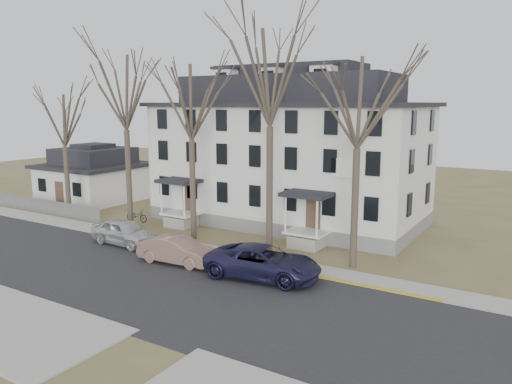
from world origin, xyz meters
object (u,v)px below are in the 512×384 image
Objects in this scene: car_silver at (124,233)px; bicycle_right at (170,218)px; boarding_house at (289,153)px; car_tan at (177,251)px; tree_far_left at (125,87)px; small_house at (95,177)px; tree_mid_right at (359,96)px; car_navy at (263,263)px; bicycle_left at (137,216)px; tree_bungalow at (63,117)px; tree_center at (270,71)px; tree_mid_left at (191,97)px.

car_silver reaches higher than bicycle_right.
car_tan is at bearing -91.81° from boarding_house.
tree_far_left is at bearing 151.50° from bicycle_right.
small_house is (-20.00, -1.96, -3.13)m from boarding_house.
tree_mid_right reaches higher than car_navy.
bicycle_left is at bearing 40.65° from car_silver.
boarding_house is 1.93× the size of tree_bungalow.
tree_center reaches higher than car_tan.
car_navy is 3.27× the size of bicycle_left.
tree_mid_left is at bearing -109.53° from bicycle_left.
tree_center is at bearing -93.55° from bicycle_right.
car_tan is at bearing -126.91° from bicycle_right.
car_silver is (-2.91, -3.58, -8.76)m from tree_mid_left.
car_tan is at bearing -125.71° from tree_center.
bicycle_left is (6.19, 1.44, -7.62)m from tree_bungalow.
small_house is 25.41m from tree_center.
tree_far_left is 1.08× the size of tree_mid_right.
car_tan is (5.50, -1.16, -0.05)m from car_silver.
car_silver is at bearing 79.15° from car_navy.
boarding_house is 20.34m from small_house.
small_house is 0.59× the size of tree_center.
car_tan is at bearing 87.61° from car_navy.
small_house is 9.43m from tree_bungalow.
tree_mid_right is at bearing -45.80° from car_navy.
car_silver is (3.09, -3.58, -9.50)m from tree_far_left.
tree_mid_left is at bearing -110.20° from boarding_house.
car_silver is 3.11× the size of bicycle_right.
boarding_house is 13.10× the size of bicycle_right.
small_house is 0.68× the size of tree_mid_left.
tree_mid_right is at bearing -66.21° from car_tan.
tree_bungalow is 2.19× the size of car_silver.
car_navy is (21.09, -4.27, -7.26)m from tree_bungalow.
tree_center is (6.00, 0.00, 1.48)m from tree_mid_left.
small_house is at bearing 150.61° from tree_far_left.
bicycle_right is at bearing -78.64° from bicycle_left.
car_silver is 1.03× the size of car_tan.
car_tan is at bearing -16.91° from tree_bungalow.
tree_bungalow is 1.74× the size of car_navy.
tree_mid_right is 2.06× the size of car_navy.
bicycle_left is (10.19, -4.75, -1.75)m from small_house.
tree_mid_left reaches higher than bicycle_right.
tree_mid_right is at bearing 0.00° from tree_center.
tree_far_left reaches higher than small_house.
tree_center is (3.00, -8.15, 5.71)m from boarding_house.
tree_center is 1.15× the size of tree_mid_right.
tree_mid_left is 10.34m from car_tan.
bicycle_left is (-0.81, 1.44, -9.85)m from tree_far_left.
car_tan is (-3.41, -4.74, -10.30)m from tree_center.
tree_bungalow is (-13.00, 0.00, -1.48)m from tree_mid_left.
tree_bungalow reaches higher than car_navy.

